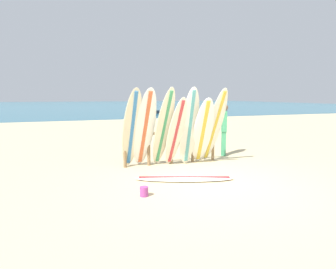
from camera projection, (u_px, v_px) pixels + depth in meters
name	position (u px, v px, depth m)	size (l,w,h in m)	color
ground_plane	(213.00, 183.00, 6.37)	(120.00, 120.00, 0.00)	#D3BC8C
ocean_water	(85.00, 105.00, 60.55)	(120.00, 80.00, 0.01)	teal
surfboard_rack	(171.00, 142.00, 8.14)	(2.87, 0.09, 1.07)	olive
surfboard_leaning_far_left	(132.00, 129.00, 7.40)	(0.59, 1.07, 2.22)	beige
surfboard_leaning_left	(145.00, 129.00, 7.53)	(0.68, 1.09, 2.22)	white
surfboard_leaning_center_left	(164.00, 128.00, 7.59)	(0.59, 1.16, 2.24)	beige
surfboard_leaning_center	(176.00, 132.00, 7.67)	(0.60, 0.99, 1.98)	silver
surfboard_leaning_center_right	(189.00, 127.00, 7.84)	(0.60, 0.61, 2.25)	silver
surfboard_leaning_right	(203.00, 131.00, 7.95)	(0.70, 1.06, 1.97)	white
surfboard_leaning_far_right	(214.00, 126.00, 8.14)	(0.73, 1.04, 2.23)	white
surfboard_lying_on_sand	(184.00, 178.00, 6.63)	(2.39, 1.27, 0.08)	white
beachgoer_standing	(224.00, 127.00, 9.23)	(0.29, 0.33, 1.73)	#3F9966
small_boat_offshore	(150.00, 112.00, 30.95)	(2.38, 2.05, 0.71)	#333842
sand_bucket	(144.00, 192.00, 5.53)	(0.17, 0.17, 0.19)	#A53F8C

